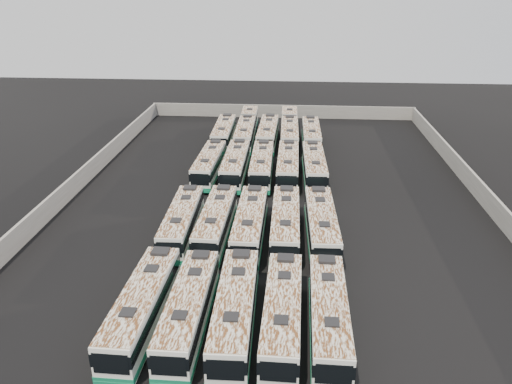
% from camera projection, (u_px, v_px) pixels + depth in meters
% --- Properties ---
extents(ground, '(140.00, 140.00, 0.00)m').
position_uv_depth(ground, '(273.00, 204.00, 53.51)').
color(ground, black).
rests_on(ground, ground).
extents(perimeter_wall, '(45.20, 73.20, 2.20)m').
position_uv_depth(perimeter_wall, '(273.00, 195.00, 53.08)').
color(perimeter_wall, slate).
rests_on(perimeter_wall, ground).
extents(bus_front_far_left, '(2.77, 11.84, 3.32)m').
position_uv_depth(bus_front_far_left, '(142.00, 307.00, 33.95)').
color(bus_front_far_left, white).
rests_on(bus_front_far_left, ground).
extents(bus_front_left, '(2.49, 11.50, 3.24)m').
position_uv_depth(bus_front_left, '(189.00, 309.00, 33.74)').
color(bus_front_left, white).
rests_on(bus_front_left, ground).
extents(bus_front_center, '(2.71, 11.89, 3.34)m').
position_uv_depth(bus_front_center, '(235.00, 311.00, 33.53)').
color(bus_front_center, white).
rests_on(bus_front_center, ground).
extents(bus_front_right, '(2.65, 11.53, 3.24)m').
position_uv_depth(bus_front_right, '(282.00, 314.00, 33.31)').
color(bus_front_right, white).
rests_on(bus_front_right, ground).
extents(bus_front_far_right, '(2.58, 11.49, 3.23)m').
position_uv_depth(bus_front_far_right, '(329.00, 316.00, 33.12)').
color(bus_front_far_right, white).
rests_on(bus_front_far_right, ground).
extents(bus_midfront_far_left, '(2.68, 11.39, 3.19)m').
position_uv_depth(bus_midfront_far_left, '(182.00, 222.00, 45.93)').
color(bus_midfront_far_left, white).
rests_on(bus_midfront_far_left, ground).
extents(bus_midfront_left, '(2.66, 11.55, 3.24)m').
position_uv_depth(bus_midfront_left, '(216.00, 222.00, 45.82)').
color(bus_midfront_left, white).
rests_on(bus_midfront_left, ground).
extents(bus_midfront_center, '(2.58, 11.77, 3.31)m').
position_uv_depth(bus_midfront_center, '(250.00, 224.00, 45.35)').
color(bus_midfront_center, white).
rests_on(bus_midfront_center, ground).
extents(bus_midfront_right, '(2.50, 11.73, 3.31)m').
position_uv_depth(bus_midfront_right, '(285.00, 224.00, 45.35)').
color(bus_midfront_right, white).
rests_on(bus_midfront_right, ground).
extents(bus_midfront_far_right, '(2.81, 11.89, 3.33)m').
position_uv_depth(bus_midfront_far_right, '(321.00, 226.00, 45.06)').
color(bus_midfront_far_right, white).
rests_on(bus_midfront_far_right, ground).
extents(bus_midback_far_left, '(2.70, 11.41, 3.20)m').
position_uv_depth(bus_midback_far_left, '(209.00, 165.00, 60.09)').
color(bus_midback_far_left, white).
rests_on(bus_midback_far_left, ground).
extents(bus_midback_left, '(2.50, 11.81, 3.33)m').
position_uv_depth(bus_midback_left, '(235.00, 165.00, 59.74)').
color(bus_midback_left, white).
rests_on(bus_midback_left, ground).
extents(bus_midback_center, '(2.57, 11.58, 3.26)m').
position_uv_depth(bus_midback_center, '(262.00, 166.00, 59.66)').
color(bus_midback_center, white).
rests_on(bus_midback_center, ground).
extents(bus_midback_right, '(2.55, 11.68, 3.29)m').
position_uv_depth(bus_midback_right, '(288.00, 166.00, 59.52)').
color(bus_midback_right, white).
rests_on(bus_midback_right, ground).
extents(bus_midback_far_right, '(2.72, 11.69, 3.28)m').
position_uv_depth(bus_midback_far_right, '(314.00, 167.00, 59.29)').
color(bus_midback_far_right, white).
rests_on(bus_midback_far_right, ground).
extents(bus_back_far_left, '(2.67, 11.66, 3.27)m').
position_uv_depth(bus_back_far_left, '(224.00, 133.00, 72.10)').
color(bus_back_far_left, white).
rests_on(bus_back_far_left, ground).
extents(bus_back_left, '(2.70, 17.86, 3.23)m').
position_uv_depth(bus_back_left, '(247.00, 128.00, 74.48)').
color(bus_back_left, white).
rests_on(bus_back_left, ground).
extents(bus_back_center, '(2.72, 11.88, 3.33)m').
position_uv_depth(bus_back_center, '(268.00, 134.00, 71.66)').
color(bus_back_center, white).
rests_on(bus_back_center, ground).
extents(bus_back_right, '(2.68, 17.99, 3.26)m').
position_uv_depth(bus_back_right, '(289.00, 129.00, 74.17)').
color(bus_back_right, white).
rests_on(bus_back_right, ground).
extents(bus_back_far_right, '(2.50, 11.40, 3.21)m').
position_uv_depth(bus_back_far_right, '(311.00, 135.00, 71.25)').
color(bus_back_far_right, white).
rests_on(bus_back_far_right, ground).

